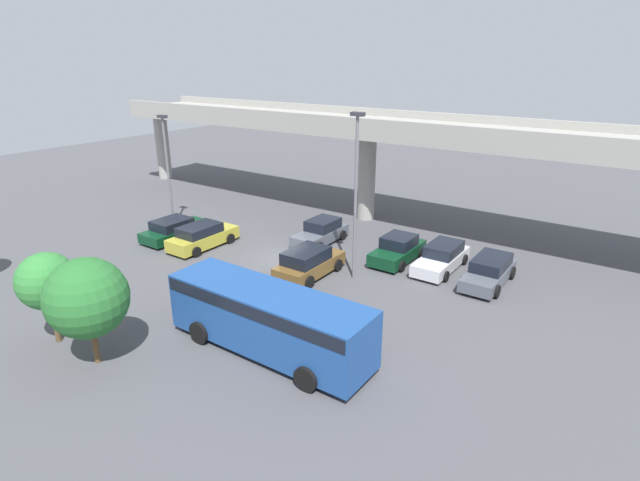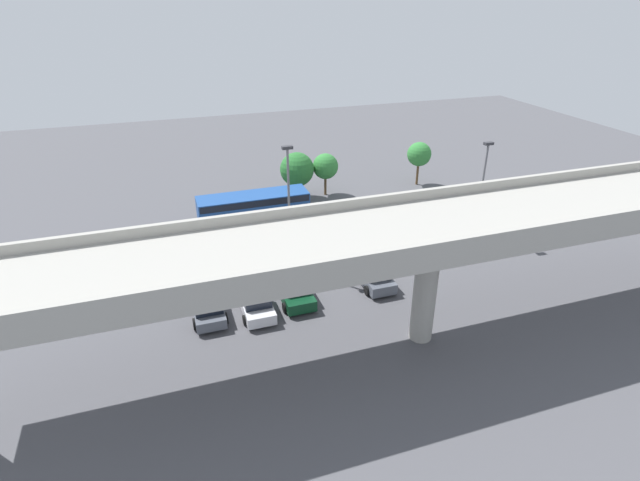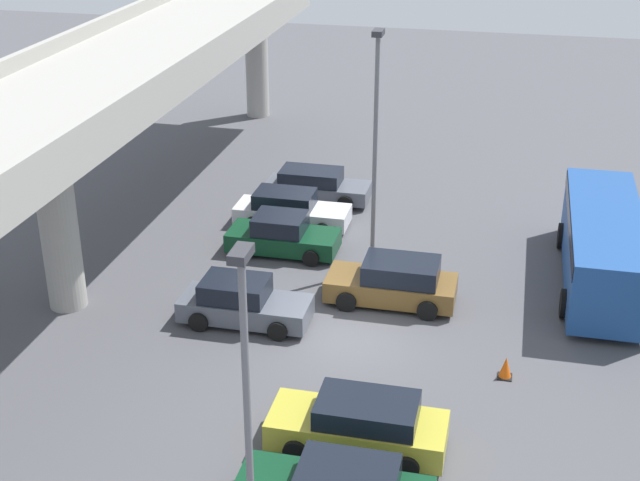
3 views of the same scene
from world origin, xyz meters
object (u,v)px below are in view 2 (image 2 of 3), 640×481
parked_car_2 (372,274)px  shuttle_bus (254,207)px  traffic_cone (345,224)px  parked_car_0 (443,227)px  parked_car_6 (207,304)px  lamp_post_near_aisle (289,202)px  parked_car_3 (316,248)px  parked_car_4 (294,289)px  tree_front_left (419,154)px  parked_car_5 (255,300)px  tree_front_centre (325,166)px  tree_front_far_right (297,169)px  lamp_post_mid_lot (482,184)px  parked_car_1 (413,231)px

parked_car_2 → shuttle_bus: 13.11m
traffic_cone → parked_car_0: bearing=152.0°
parked_car_6 → lamp_post_near_aisle: lamp_post_near_aisle is taller
traffic_cone → parked_car_3: bearing=45.5°
parked_car_4 → parked_car_6: parked_car_4 is taller
parked_car_6 → tree_front_left: size_ratio=1.05×
parked_car_2 → parked_car_5: (8.19, 0.49, -0.03)m
parked_car_6 → traffic_cone: (-12.51, -8.81, -0.38)m
parked_car_0 → parked_car_6: (19.53, 5.08, 0.04)m
parked_car_2 → tree_front_centre: size_ratio=1.07×
lamp_post_near_aisle → tree_front_left: lamp_post_near_aisle is taller
parked_car_5 → traffic_cone: bearing=-46.3°
tree_front_left → tree_front_centre: 9.82m
tree_front_centre → parked_car_4: bearing=64.5°
lamp_post_near_aisle → tree_front_far_right: bearing=-108.3°
parked_car_3 → traffic_cone: parked_car_3 is taller
parked_car_2 → lamp_post_mid_lot: 11.74m
lamp_post_near_aisle → parked_car_0: bearing=-173.8°
tree_front_centre → tree_front_left: bearing=178.2°
parked_car_1 → tree_front_far_right: 13.14m
parked_car_6 → parked_car_3: bearing=-60.7°
parked_car_2 → tree_front_far_right: size_ratio=0.98×
parked_car_1 → parked_car_5: 15.03m
parked_car_1 → parked_car_2: 7.68m
parked_car_5 → tree_front_left: size_ratio=1.08×
shuttle_bus → parked_car_5: bearing=78.2°
parked_car_1 → tree_front_far_right: tree_front_far_right is taller
tree_front_left → lamp_post_near_aisle: bearing=36.7°
parked_car_0 → lamp_post_near_aisle: bearing=-83.8°
tree_front_far_right → lamp_post_near_aisle: bearing=71.7°
shuttle_bus → tree_front_left: 18.40m
parked_car_3 → shuttle_bus: (3.14, -7.07, 0.86)m
parked_car_6 → traffic_cone: 15.31m
parked_car_2 → parked_car_6: parked_car_2 is taller
parked_car_5 → tree_front_left: (-20.38, -16.68, 2.47)m
parked_car_6 → lamp_post_mid_lot: (-21.55, -3.59, 3.94)m
parked_car_2 → lamp_post_mid_lot: (-10.49, -3.52, 3.93)m
tree_front_left → tree_front_far_right: (12.64, -0.25, -0.29)m
tree_front_centre → parked_car_3: bearing=67.6°
parked_car_1 → parked_car_3: size_ratio=1.05×
parked_car_0 → parked_car_1: 2.70m
parked_car_1 → parked_car_2: bearing=-48.7°
parked_car_2 → lamp_post_mid_lot: bearing=-71.4°
parked_car_3 → shuttle_bus: shuttle_bus is taller
traffic_cone → parked_car_4: bearing=51.6°
parked_car_6 → tree_front_far_right: bearing=-32.7°
parked_car_6 → tree_front_left: tree_front_left is taller
shuttle_bus → lamp_post_mid_lot: (-16.11, 8.29, 3.00)m
parked_car_0 → lamp_post_mid_lot: lamp_post_mid_lot is taller
shuttle_bus → parked_car_2: bearing=115.4°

